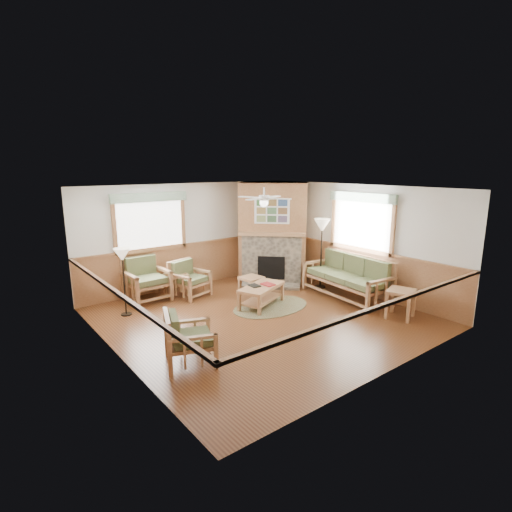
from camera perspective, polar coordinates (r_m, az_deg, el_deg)
floor at (r=8.55m, az=0.77°, el=-8.77°), size 6.00×6.00×0.01m
ceiling at (r=7.96m, az=0.83°, el=9.65°), size 6.00×6.00×0.01m
wall_back at (r=10.61m, az=-9.38°, el=2.93°), size 6.00×0.02×2.70m
wall_front at (r=6.18m, az=18.52°, el=-4.70°), size 6.00×0.02×2.70m
wall_left at (r=6.75m, az=-19.53°, el=-3.32°), size 0.02×6.00×2.70m
wall_right at (r=10.26m, az=14.01°, el=2.38°), size 0.02×6.00×2.70m
wainscot at (r=8.36m, az=0.79°, el=-5.23°), size 6.00×6.00×1.10m
fireplace at (r=10.98m, az=2.47°, el=3.42°), size 3.11×3.11×2.70m
window_back at (r=9.97m, az=-15.14°, el=8.87°), size 1.90×0.16×1.50m
window_right at (r=9.97m, az=15.15°, el=8.87°), size 0.16×1.90×1.50m
ceiling_fan at (r=8.39m, az=1.16°, el=9.53°), size 1.59×1.59×0.36m
sofa at (r=9.88m, az=12.77°, el=-2.95°), size 2.29×1.12×1.02m
armchair_back_left at (r=9.80m, az=-15.37°, el=-3.21°), size 0.95×0.95×1.03m
armchair_back_right at (r=9.89m, az=-9.44°, el=-3.24°), size 0.96×0.96×0.87m
armchair_left at (r=6.64m, az=-9.40°, el=-11.46°), size 0.99×0.99×0.86m
coffee_table at (r=9.14m, az=0.78°, el=-5.69°), size 1.34×1.01×0.48m
end_table_chairs at (r=10.02m, az=-11.29°, el=-4.04°), size 0.52×0.50×0.55m
end_table_sofa at (r=8.95m, az=19.93°, el=-6.44°), size 0.69×0.67×0.61m
footstool at (r=10.00m, az=-0.66°, el=-4.19°), size 0.56×0.56×0.43m
braided_rug at (r=9.15m, az=2.14°, el=-7.22°), size 1.91×1.91×0.01m
floor_lamp_left at (r=8.89m, az=-18.34°, el=-3.55°), size 0.39×0.39×1.47m
floor_lamp_right at (r=10.46m, az=9.29°, el=0.36°), size 0.51×0.51×1.83m
book_red at (r=9.11m, az=1.72°, el=-3.98°), size 0.24×0.32×0.03m
book_dark at (r=9.02m, az=-0.24°, el=-4.17°), size 0.22×0.28×0.02m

